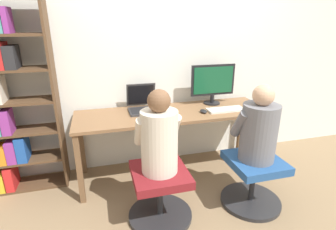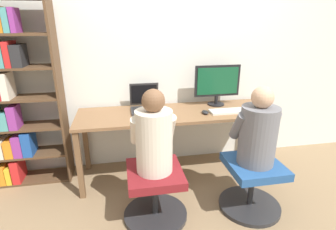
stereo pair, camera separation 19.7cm
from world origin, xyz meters
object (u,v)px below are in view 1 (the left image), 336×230
object	(u,v)px
desktop_monitor	(213,83)
office_chair_left	(253,179)
person_at_laptop	(159,137)
laptop	(143,105)
office_chair_right	(160,192)
keyboard	(226,109)
person_at_monitor	(259,128)

from	to	relation	value
desktop_monitor	office_chair_left	xyz separation A→B (m)	(0.05, -0.85, -0.70)
desktop_monitor	office_chair_left	world-z (taller)	desktop_monitor
office_chair_left	person_at_laptop	distance (m)	1.00
desktop_monitor	person_at_laptop	world-z (taller)	desktop_monitor
desktop_monitor	laptop	bearing A→B (deg)	-177.75
desktop_monitor	office_chair_right	bearing A→B (deg)	-134.76
office_chair_left	person_at_laptop	bearing A→B (deg)	177.18
office_chair_left	keyboard	bearing A→B (deg)	90.99
office_chair_right	person_at_monitor	bearing A→B (deg)	-2.13
keyboard	office_chair_left	xyz separation A→B (m)	(0.01, -0.59, -0.48)
keyboard	person_at_monitor	size ratio (longest dim) A/B	0.59
office_chair_left	office_chair_right	bearing A→B (deg)	177.53
keyboard	person_at_laptop	world-z (taller)	person_at_laptop
desktop_monitor	office_chair_left	bearing A→B (deg)	-86.81
person_at_laptop	desktop_monitor	bearing A→B (deg)	45.06
desktop_monitor	person_at_monitor	world-z (taller)	desktop_monitor
laptop	office_chair_right	bearing A→B (deg)	-90.95
desktop_monitor	keyboard	xyz separation A→B (m)	(0.04, -0.27, -0.23)
person_at_monitor	person_at_laptop	distance (m)	0.86
desktop_monitor	keyboard	world-z (taller)	desktop_monitor
laptop	person_at_laptop	size ratio (longest dim) A/B	0.48
laptop	person_at_monitor	size ratio (longest dim) A/B	0.49
office_chair_left	person_at_laptop	world-z (taller)	person_at_laptop
desktop_monitor	office_chair_right	distance (m)	1.35
office_chair_left	office_chair_right	xyz separation A→B (m)	(-0.86, 0.04, 0.00)
keyboard	office_chair_right	world-z (taller)	keyboard
desktop_monitor	person_at_monitor	bearing A→B (deg)	-86.79
office_chair_left	office_chair_right	distance (m)	0.86
laptop	person_at_monitor	bearing A→B (deg)	-44.07
keyboard	office_chair_right	size ratio (longest dim) A/B	0.72
laptop	keyboard	bearing A→B (deg)	-15.84
office_chair_right	keyboard	bearing A→B (deg)	32.93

